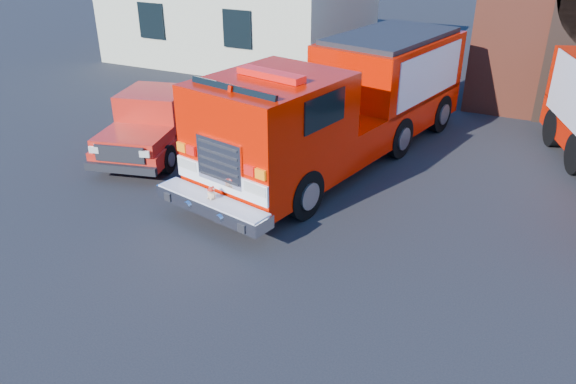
% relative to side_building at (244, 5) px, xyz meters
% --- Properties ---
extents(ground, '(100.00, 100.00, 0.00)m').
position_rel_side_building_xyz_m(ground, '(9.00, -13.00, -2.20)').
color(ground, black).
rests_on(ground, ground).
extents(side_building, '(10.20, 8.20, 4.35)m').
position_rel_side_building_xyz_m(side_building, '(0.00, 0.00, 0.00)').
color(side_building, beige).
rests_on(side_building, ground).
extents(fire_engine, '(4.72, 10.05, 2.99)m').
position_rel_side_building_xyz_m(fire_engine, '(8.31, -9.41, -0.66)').
color(fire_engine, black).
rests_on(fire_engine, ground).
extents(pickup_truck, '(3.02, 5.44, 1.69)m').
position_rel_side_building_xyz_m(pickup_truck, '(3.43, -10.78, -1.41)').
color(pickup_truck, black).
rests_on(pickup_truck, ground).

